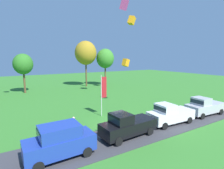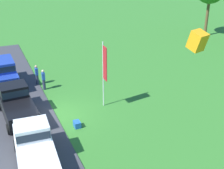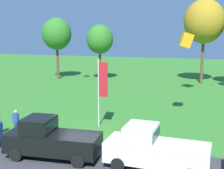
% 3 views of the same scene
% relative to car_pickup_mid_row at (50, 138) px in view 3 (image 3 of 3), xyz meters
% --- Properties ---
extents(ground_plane, '(120.00, 120.00, 0.00)m').
position_rel_car_pickup_mid_row_xyz_m(ground_plane, '(0.79, 2.50, -1.11)').
color(ground_plane, '#337528').
extents(pavement_strip, '(36.00, 4.40, 0.06)m').
position_rel_car_pickup_mid_row_xyz_m(pavement_strip, '(0.79, 0.21, -1.08)').
color(pavement_strip, '#38383D').
rests_on(pavement_strip, ground).
extents(car_pickup_mid_row, '(5.09, 2.26, 2.14)m').
position_rel_car_pickup_mid_row_xyz_m(car_pickup_mid_row, '(0.00, 0.00, 0.00)').
color(car_pickup_mid_row, black).
rests_on(car_pickup_mid_row, ground).
extents(car_pickup_by_flagpole, '(5.11, 2.29, 2.14)m').
position_rel_car_pickup_mid_row_xyz_m(car_pickup_by_flagpole, '(5.49, 0.18, 0.00)').
color(car_pickup_by_flagpole, white).
rests_on(car_pickup_by_flagpole, ground).
extents(person_watching_sky, '(0.36, 0.24, 1.71)m').
position_rel_car_pickup_mid_row_xyz_m(person_watching_sky, '(-3.76, 2.61, -0.23)').
color(person_watching_sky, '#2D334C').
rests_on(person_watching_sky, ground).
extents(tree_far_right, '(4.00, 4.00, 8.45)m').
position_rel_car_pickup_mid_row_xyz_m(tree_far_right, '(-11.85, 25.17, 5.11)').
color(tree_far_right, brown).
rests_on(tree_far_right, ground).
extents(tree_center_back, '(3.56, 3.56, 7.52)m').
position_rel_car_pickup_mid_row_xyz_m(tree_center_back, '(-5.74, 25.57, 4.42)').
color(tree_center_back, brown).
rests_on(tree_center_back, ground).
extents(tree_right_of_center, '(5.02, 5.02, 10.59)m').
position_rel_car_pickup_mid_row_xyz_m(tree_right_of_center, '(7.52, 26.89, 6.70)').
color(tree_right_of_center, brown).
rests_on(tree_right_of_center, ground).
extents(flag_banner, '(0.71, 0.08, 4.84)m').
position_rel_car_pickup_mid_row_xyz_m(flag_banner, '(0.95, 5.99, 1.96)').
color(flag_banner, silver).
rests_on(flag_banner, ground).
extents(cooler_box, '(0.56, 0.40, 0.40)m').
position_rel_car_pickup_mid_row_xyz_m(cooler_box, '(2.77, 3.32, -0.91)').
color(cooler_box, blue).
rests_on(cooler_box, ground).
extents(kite_box_mid_center, '(1.16, 0.94, 1.21)m').
position_rel_car_pickup_mid_row_xyz_m(kite_box_mid_center, '(6.39, 9.25, 4.94)').
color(kite_box_mid_center, orange).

